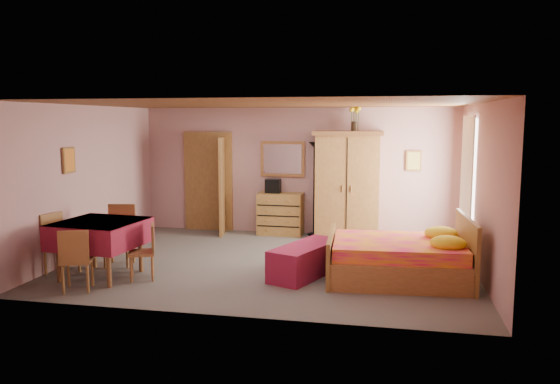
% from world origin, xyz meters
% --- Properties ---
extents(floor, '(6.50, 6.50, 0.00)m').
position_xyz_m(floor, '(0.00, 0.00, 0.00)').
color(floor, '#645F58').
rests_on(floor, ground).
extents(ceiling, '(6.50, 6.50, 0.00)m').
position_xyz_m(ceiling, '(0.00, 0.00, 2.60)').
color(ceiling, brown).
rests_on(ceiling, wall_back).
extents(wall_back, '(6.50, 0.10, 2.60)m').
position_xyz_m(wall_back, '(0.00, 2.50, 1.30)').
color(wall_back, tan).
rests_on(wall_back, floor).
extents(wall_front, '(6.50, 0.10, 2.60)m').
position_xyz_m(wall_front, '(0.00, -2.50, 1.30)').
color(wall_front, tan).
rests_on(wall_front, floor).
extents(wall_left, '(0.10, 5.00, 2.60)m').
position_xyz_m(wall_left, '(-3.25, 0.00, 1.30)').
color(wall_left, tan).
rests_on(wall_left, floor).
extents(wall_right, '(0.10, 5.00, 2.60)m').
position_xyz_m(wall_right, '(3.25, 0.00, 1.30)').
color(wall_right, tan).
rests_on(wall_right, floor).
extents(doorway, '(1.06, 0.12, 2.15)m').
position_xyz_m(doorway, '(-1.90, 2.47, 1.02)').
color(doorway, '#9E6B35').
rests_on(doorway, floor).
extents(window, '(0.08, 1.40, 1.95)m').
position_xyz_m(window, '(3.21, 1.20, 1.45)').
color(window, white).
rests_on(window, wall_right).
extents(picture_left, '(0.04, 0.32, 0.42)m').
position_xyz_m(picture_left, '(-3.22, -0.60, 1.70)').
color(picture_left, orange).
rests_on(picture_left, wall_left).
extents(picture_back, '(0.30, 0.04, 0.40)m').
position_xyz_m(picture_back, '(2.35, 2.47, 1.55)').
color(picture_back, '#D8BF59').
rests_on(picture_back, wall_back).
extents(chest_of_drawers, '(0.92, 0.48, 0.86)m').
position_xyz_m(chest_of_drawers, '(-0.29, 2.27, 0.43)').
color(chest_of_drawers, '#AA7B39').
rests_on(chest_of_drawers, floor).
extents(wall_mirror, '(0.93, 0.06, 0.73)m').
position_xyz_m(wall_mirror, '(-0.29, 2.48, 1.55)').
color(wall_mirror, silver).
rests_on(wall_mirror, wall_back).
extents(stereo, '(0.31, 0.23, 0.28)m').
position_xyz_m(stereo, '(-0.45, 2.29, 1.00)').
color(stereo, black).
rests_on(stereo, chest_of_drawers).
extents(floor_lamp, '(0.26, 0.26, 1.91)m').
position_xyz_m(floor_lamp, '(0.39, 2.36, 0.96)').
color(floor_lamp, black).
rests_on(floor_lamp, floor).
extents(wardrobe, '(1.40, 0.78, 2.13)m').
position_xyz_m(wardrobe, '(1.07, 2.20, 1.07)').
color(wardrobe, '#A26D37').
rests_on(wardrobe, floor).
extents(sunflower_vase, '(0.21, 0.21, 0.52)m').
position_xyz_m(sunflower_vase, '(1.20, 2.22, 2.39)').
color(sunflower_vase, yellow).
rests_on(sunflower_vase, wardrobe).
extents(bed, '(2.15, 1.74, 0.95)m').
position_xyz_m(bed, '(2.04, -0.50, 0.48)').
color(bed, '#E61667').
rests_on(bed, floor).
extents(bench, '(1.03, 1.53, 0.48)m').
position_xyz_m(bench, '(0.69, -0.59, 0.24)').
color(bench, maroon).
rests_on(bench, floor).
extents(dining_table, '(1.27, 1.27, 0.85)m').
position_xyz_m(dining_table, '(-2.32, -1.28, 0.43)').
color(dining_table, maroon).
rests_on(dining_table, floor).
extents(chair_south, '(0.51, 0.51, 0.88)m').
position_xyz_m(chair_south, '(-2.31, -1.94, 0.44)').
color(chair_south, '#9F6B35').
rests_on(chair_south, floor).
extents(chair_north, '(0.52, 0.52, 0.98)m').
position_xyz_m(chair_north, '(-2.37, -0.62, 0.49)').
color(chair_north, olive).
rests_on(chair_north, floor).
extents(chair_west, '(0.51, 0.51, 0.93)m').
position_xyz_m(chair_west, '(-3.00, -1.24, 0.47)').
color(chair_west, '#A17036').
rests_on(chair_west, floor).
extents(chair_east, '(0.49, 0.49, 0.82)m').
position_xyz_m(chair_east, '(-1.67, -1.27, 0.41)').
color(chair_east, '#A46837').
rests_on(chair_east, floor).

